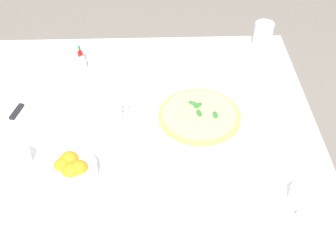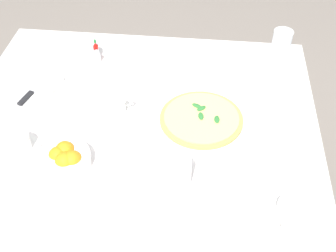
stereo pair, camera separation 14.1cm
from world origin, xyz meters
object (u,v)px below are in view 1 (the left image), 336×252
object	(u,v)px
water_glass_back_corner	(189,172)
pepper_shaker	(83,63)
coffee_cup_left_edge	(302,198)
coffee_cup_far_right	(18,159)
citrus_bowl	(72,169)
hot_sauce_bottle	(81,57)
pizza	(200,115)
dinner_knife	(24,102)
salt_shaker	(79,55)
water_glass_center_back	(263,37)
coffee_cup_near_right	(111,112)
napkin_folded	(24,106)
pizza_plate	(199,118)

from	to	relation	value
water_glass_back_corner	pepper_shaker	bearing A→B (deg)	32.80
pepper_shaker	coffee_cup_left_edge	bearing A→B (deg)	-134.28
coffee_cup_left_edge	pepper_shaker	bearing A→B (deg)	45.72
coffee_cup_far_right	citrus_bowl	distance (m)	0.17
hot_sauce_bottle	pizza	bearing A→B (deg)	-128.17
coffee_cup_left_edge	pepper_shaker	world-z (taller)	coffee_cup_left_edge
pizza	dinner_knife	size ratio (longest dim) A/B	1.43
dinner_knife	citrus_bowl	distance (m)	0.38
pizza	citrus_bowl	xyz separation A→B (m)	(-0.23, 0.40, 0.00)
salt_shaker	pepper_shaker	xyz separation A→B (m)	(-0.06, -0.02, 0.00)
water_glass_center_back	pizza	bearing A→B (deg)	145.64
pizza	coffee_cup_near_right	size ratio (longest dim) A/B	2.13
water_glass_back_corner	hot_sauce_bottle	bearing A→B (deg)	32.26
coffee_cup_near_right	citrus_bowl	distance (m)	0.27
pepper_shaker	salt_shaker	bearing A→B (deg)	19.65
water_glass_center_back	salt_shaker	xyz separation A→B (m)	(-0.06, 0.73, -0.03)
citrus_bowl	coffee_cup_near_right	bearing A→B (deg)	-21.89
coffee_cup_left_edge	coffee_cup_near_right	bearing A→B (deg)	55.95
coffee_cup_far_right	pepper_shaker	world-z (taller)	same
coffee_cup_left_edge	salt_shaker	bearing A→B (deg)	44.22
coffee_cup_near_right	citrus_bowl	world-z (taller)	citrus_bowl
coffee_cup_far_right	coffee_cup_left_edge	xyz separation A→B (m)	(-0.17, -0.82, 0.00)
water_glass_back_corner	salt_shaker	distance (m)	0.74
napkin_folded	water_glass_center_back	bearing A→B (deg)	-58.98
pizza_plate	napkin_folded	distance (m)	0.61
coffee_cup_left_edge	citrus_bowl	world-z (taller)	citrus_bowl
hot_sauce_bottle	pepper_shaker	xyz separation A→B (m)	(-0.03, -0.01, -0.01)
pizza_plate	water_glass_center_back	distance (m)	0.52
salt_shaker	water_glass_center_back	bearing A→B (deg)	-85.66
water_glass_center_back	hot_sauce_bottle	bearing A→B (deg)	96.60
salt_shaker	water_glass_back_corner	bearing A→B (deg)	-148.25
citrus_bowl	pepper_shaker	size ratio (longest dim) A/B	2.67
coffee_cup_left_edge	hot_sauce_bottle	bearing A→B (deg)	44.95
dinner_knife	pepper_shaker	bearing A→B (deg)	-23.56
pizza	water_glass_center_back	distance (m)	0.51
coffee_cup_near_right	water_glass_back_corner	bearing A→B (deg)	-139.54
hot_sauce_bottle	dinner_knife	bearing A→B (deg)	146.11
pizza	water_glass_back_corner	distance (m)	0.27
pepper_shaker	citrus_bowl	bearing A→B (deg)	-177.22
dinner_knife	hot_sauce_bottle	world-z (taller)	hot_sauce_bottle
coffee_cup_near_right	citrus_bowl	xyz separation A→B (m)	(-0.25, 0.10, 0.00)
dinner_knife	coffee_cup_far_right	bearing A→B (deg)	-156.49
water_glass_center_back	napkin_folded	distance (m)	0.96
napkin_folded	salt_shaker	bearing A→B (deg)	-19.28
dinner_knife	napkin_folded	bearing A→B (deg)	180.00
pizza_plate	coffee_cup_near_right	xyz separation A→B (m)	(0.02, 0.30, 0.01)
coffee_cup_near_right	hot_sauce_bottle	size ratio (longest dim) A/B	1.57
coffee_cup_near_right	water_glass_center_back	xyz separation A→B (m)	(0.40, -0.59, 0.03)
pizza	coffee_cup_far_right	size ratio (longest dim) A/B	2.13
water_glass_center_back	hot_sauce_bottle	xyz separation A→B (m)	(-0.08, 0.72, -0.02)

